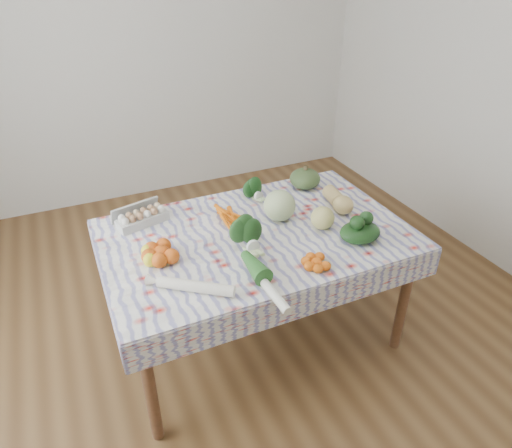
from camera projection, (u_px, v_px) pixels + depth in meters
The scene contains 17 objects.
ground at pixel (256, 334), 2.90m from camera, with size 4.50×4.50×0.00m, color brown.
wall_back at pixel (149, 43), 3.93m from camera, with size 4.00×0.04×2.80m, color silver.
dining_table at pixel (256, 246), 2.55m from camera, with size 1.60×1.00×0.75m.
tablecloth at pixel (256, 234), 2.51m from camera, with size 1.66×1.06×0.01m, color silver.
egg_carton at pixel (142, 218), 2.57m from camera, with size 0.29×0.11×0.08m, color #B6B7B1.
carrot_bunch at pixel (231, 223), 2.55m from camera, with size 0.24×0.22×0.04m, color orange.
kale_bunch at pixel (254, 189), 2.82m from camera, with size 0.14×0.12×0.12m, color #153E15.
kabocha_squash at pixel (305, 179), 2.95m from camera, with size 0.20×0.20×0.13m, color #3E562B.
cabbage at pixel (280, 206), 2.59m from camera, with size 0.18×0.18×0.18m, color #A9BD7F.
butternut_squash at pixel (338, 199), 2.72m from camera, with size 0.12×0.26×0.12m, color tan.
orange_cluster at pixel (161, 252), 2.28m from camera, with size 0.25×0.25×0.08m, color #D55511.
broccoli at pixel (248, 238), 2.35m from camera, with size 0.17×0.17×0.12m, color #1D461A.
mandarin_cluster at pixel (317, 262), 2.23m from camera, with size 0.17×0.17×0.05m, color orange.
grapefruit at pixel (323, 218), 2.52m from camera, with size 0.13×0.13×0.13m, color #C9C069.
spinach_bag at pixel (360, 232), 2.42m from camera, with size 0.23×0.18×0.10m, color black.
daikon at pixel (196, 286), 2.07m from camera, with size 0.05×0.05×0.38m, color white.
leek at pixel (265, 283), 2.10m from camera, with size 0.05×0.05×0.42m, color white.
Camera 1 is at (-0.87, -1.93, 2.11)m, focal length 32.00 mm.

